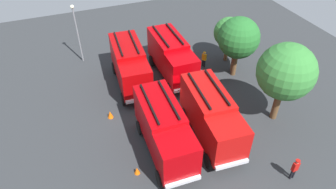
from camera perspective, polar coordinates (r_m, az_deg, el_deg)
ground_plane at (r=25.78m, az=0.00°, el=-2.42°), size 45.66×45.66×0.00m
fire_truck_0 at (r=27.35m, az=-7.21°, el=5.66°), size 7.37×3.20×3.88m
fire_truck_1 at (r=20.90m, az=-0.73°, el=-6.49°), size 7.29×2.97×3.88m
fire_truck_2 at (r=28.35m, az=0.68°, el=7.30°), size 7.23×2.82×3.88m
fire_truck_3 at (r=22.13m, az=8.23°, el=-3.84°), size 7.37×3.23×3.88m
firefighter_1 at (r=30.49m, az=6.81°, el=6.76°), size 0.48×0.42×1.64m
firefighter_2 at (r=29.47m, az=4.22°, el=5.77°), size 0.45×0.30×1.69m
firefighter_3 at (r=21.77m, az=22.81°, el=-12.69°), size 0.29×0.43×1.81m
tree_0 at (r=30.81m, az=11.42°, el=11.37°), size 3.00×3.00×4.65m
tree_1 at (r=28.96m, az=12.91°, el=10.29°), size 3.44×3.44×5.34m
tree_2 at (r=28.25m, az=13.17°, el=10.32°), size 3.79×3.79×5.87m
tree_3 at (r=23.66m, az=21.37°, el=3.97°), size 4.31×4.31×6.67m
traffic_cone_0 at (r=21.08m, az=-5.87°, el=-14.06°), size 0.39×0.39×0.56m
traffic_cone_1 at (r=25.07m, az=-10.84°, el=-3.70°), size 0.46×0.46×0.66m
traffic_cone_2 at (r=32.03m, az=4.23°, el=7.35°), size 0.41×0.41×0.59m
lamppost at (r=31.13m, az=-16.82°, el=11.66°), size 0.36×0.36×6.03m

